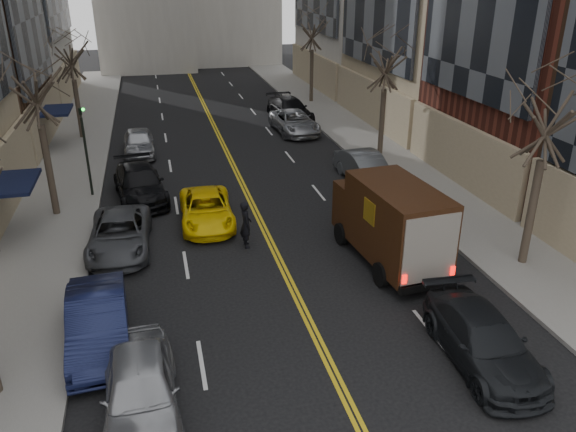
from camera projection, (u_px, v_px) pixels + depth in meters
name	position (u px, v px, depth m)	size (l,w,h in m)	color
sidewalk_left	(70.00, 166.00, 31.48)	(4.00, 66.00, 0.15)	slate
sidewalk_right	(370.00, 145.00, 35.38)	(4.00, 66.00, 0.15)	slate
tree_lf_mid	(30.00, 67.00, 22.67)	(3.20, 3.20, 8.91)	#382D23
tree_lf_far	(69.00, 44.00, 34.46)	(3.20, 3.20, 8.12)	#382D23
tree_rt_near	(554.00, 93.00, 18.54)	(3.20, 3.20, 8.71)	#382D23
tree_rt_mid	(387.00, 49.00, 31.11)	(3.20, 3.20, 8.32)	#382D23
tree_rt_far	(313.00, 18.00, 44.22)	(3.20, 3.20, 9.11)	#382D23
traffic_signal	(85.00, 141.00, 26.27)	(0.29, 0.26, 4.70)	black
ups_truck	(390.00, 222.00, 20.76)	(2.77, 6.02, 3.21)	black
observer_sedan	(483.00, 340.00, 15.67)	(2.25, 4.99, 1.42)	black
taxi	(206.00, 209.00, 24.33)	(2.20, 4.77, 1.32)	yellow
pedestrian	(246.00, 224.00, 22.18)	(0.70, 0.46, 1.92)	black
parked_lf_a	(141.00, 388.00, 13.75)	(1.84, 4.57, 1.56)	#9A9DA2
parked_lf_b	(98.00, 322.00, 16.32)	(1.66, 4.76, 1.57)	#12183A
parked_lf_c	(120.00, 234.00, 21.98)	(2.30, 4.98, 1.38)	#43454A
parked_lf_d	(140.00, 184.00, 26.94)	(2.16, 5.32, 1.54)	black
parked_lf_e	(139.00, 142.00, 33.50)	(1.79, 4.45, 1.52)	#9FA1A6
parked_rt_a	(365.00, 168.00, 29.13)	(1.64, 4.69, 1.55)	#4B4E52
parked_rt_b	(294.00, 122.00, 38.00)	(2.46, 5.34, 1.48)	#9EA1A5
parked_rt_c	(290.00, 109.00, 41.12)	(2.27, 5.58, 1.62)	black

